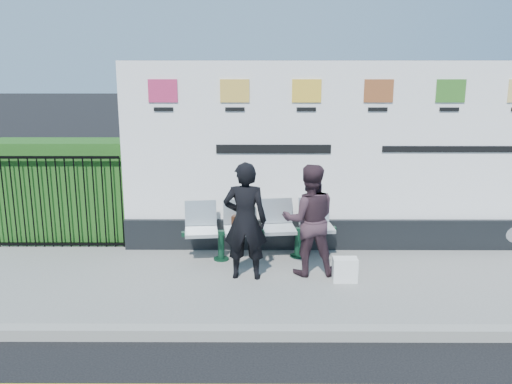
% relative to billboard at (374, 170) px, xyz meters
% --- Properties ---
extents(pavement, '(14.00, 3.00, 0.12)m').
position_rel_billboard_xyz_m(pavement, '(-0.50, -1.35, -1.36)').
color(pavement, gray).
rests_on(pavement, ground).
extents(kerb, '(14.00, 0.18, 0.14)m').
position_rel_billboard_xyz_m(kerb, '(-0.50, -2.85, -1.35)').
color(kerb, gray).
rests_on(kerb, ground).
extents(billboard, '(8.00, 0.30, 3.00)m').
position_rel_billboard_xyz_m(billboard, '(0.00, 0.00, 0.00)').
color(billboard, black).
rests_on(billboard, pavement).
extents(hedge, '(2.35, 0.70, 1.70)m').
position_rel_billboard_xyz_m(hedge, '(-5.08, 0.45, -0.45)').
color(hedge, '#205318').
rests_on(hedge, pavement).
extents(railing, '(2.05, 0.06, 1.54)m').
position_rel_billboard_xyz_m(railing, '(-5.08, -0.00, -0.53)').
color(railing, black).
rests_on(railing, pavement).
extents(bench, '(2.34, 0.85, 0.49)m').
position_rel_billboard_xyz_m(bench, '(-1.81, -0.51, -1.05)').
color(bench, silver).
rests_on(bench, pavement).
extents(woman_left, '(0.64, 0.44, 1.68)m').
position_rel_billboard_xyz_m(woman_left, '(-2.02, -1.29, -0.46)').
color(woman_left, black).
rests_on(woman_left, pavement).
extents(woman_right, '(0.81, 0.65, 1.61)m').
position_rel_billboard_xyz_m(woman_right, '(-1.11, -1.12, -0.49)').
color(woman_right, '#38242C').
rests_on(woman_right, pavement).
extents(handbag_brown, '(0.28, 0.16, 0.20)m').
position_rel_billboard_xyz_m(handbag_brown, '(-2.11, -0.55, -0.71)').
color(handbag_brown, '#331A0E').
rests_on(handbag_brown, bench).
extents(carrier_bag_white, '(0.34, 0.20, 0.34)m').
position_rel_billboard_xyz_m(carrier_bag_white, '(-0.62, -1.42, -1.13)').
color(carrier_bag_white, white).
rests_on(carrier_bag_white, pavement).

